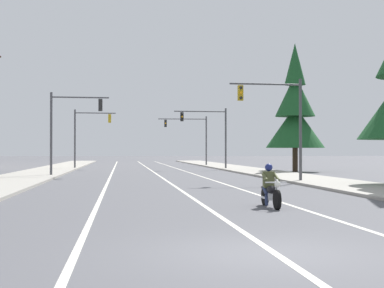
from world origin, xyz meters
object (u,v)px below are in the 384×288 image
traffic_signal_mid_left (87,130)px  conifer_tree_right_verge_far (295,113)px  motorcycle_with_rider (270,190)px  traffic_signal_near_left (68,121)px  traffic_signal_far_right (192,133)px  traffic_signal_mid_right (211,129)px  traffic_signal_near_right (280,114)px

traffic_signal_mid_left → conifer_tree_right_verge_far: bearing=-28.5°
motorcycle_with_rider → conifer_tree_right_verge_far: size_ratio=0.19×
traffic_signal_near_left → traffic_signal_far_right: same height
traffic_signal_mid_right → traffic_signal_mid_left: (-12.55, 3.60, -0.07)m
traffic_signal_mid_right → conifer_tree_right_verge_far: conifer_tree_right_verge_far is taller
traffic_signal_mid_left → conifer_tree_right_verge_far: 21.92m
traffic_signal_near_left → conifer_tree_right_verge_far: 20.98m
motorcycle_with_rider → traffic_signal_near_right: (4.43, 14.78, 3.48)m
traffic_signal_near_right → traffic_signal_far_right: same height
traffic_signal_mid_right → traffic_signal_far_right: size_ratio=1.00×
motorcycle_with_rider → traffic_signal_near_left: traffic_signal_near_left is taller
motorcycle_with_rider → traffic_signal_mid_right: (3.94, 39.22, 3.54)m
traffic_signal_mid_right → traffic_signal_far_right: bearing=90.9°
motorcycle_with_rider → traffic_signal_far_right: 53.45m
conifer_tree_right_verge_far → traffic_signal_far_right: bearing=108.4°
traffic_signal_near_left → conifer_tree_right_verge_far: conifer_tree_right_verge_far is taller
traffic_signal_near_right → traffic_signal_near_left: same height
traffic_signal_far_right → traffic_signal_near_left: bearing=-114.0°
motorcycle_with_rider → traffic_signal_mid_right: traffic_signal_mid_right is taller
traffic_signal_mid_right → traffic_signal_near_left: bearing=-131.7°
traffic_signal_mid_right → conifer_tree_right_verge_far: 9.65m
motorcycle_with_rider → traffic_signal_far_right: size_ratio=0.35×
traffic_signal_near_left → traffic_signal_mid_right: bearing=48.3°
motorcycle_with_rider → traffic_signal_far_right: bearing=86.0°
traffic_signal_near_right → traffic_signal_near_left: (-13.33, 10.02, -0.01)m
conifer_tree_right_verge_far → motorcycle_with_rider: bearing=-108.2°
traffic_signal_mid_right → traffic_signal_far_right: (-0.23, 13.98, 0.04)m
conifer_tree_right_verge_far → traffic_signal_near_left: bearing=-158.8°
traffic_signal_mid_right → conifer_tree_right_verge_far: size_ratio=0.53×
motorcycle_with_rider → traffic_signal_far_right: (3.71, 53.20, 3.58)m
motorcycle_with_rider → traffic_signal_mid_right: size_ratio=0.35×
traffic_signal_near_right → traffic_signal_mid_left: 30.92m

